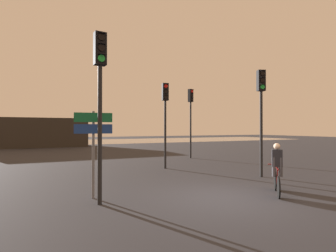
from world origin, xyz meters
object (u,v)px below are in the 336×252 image
traffic_light_near_right (261,103)px  distant_building (30,133)px  traffic_light_far_right (191,110)px  cyclist (277,169)px  traffic_light_center (165,109)px  traffic_light_near_left (100,85)px  direction_sign_post (93,138)px

traffic_light_near_right → distant_building: bearing=-48.9°
traffic_light_near_right → traffic_light_far_right: bearing=-77.6°
traffic_light_near_right → cyclist: traffic_light_near_right is taller
traffic_light_near_right → cyclist: size_ratio=2.84×
traffic_light_far_right → distant_building: bearing=-74.0°
traffic_light_center → traffic_light_far_right: bearing=-127.4°
distant_building → traffic_light_near_left: size_ratio=2.54×
distant_building → direction_sign_post: bearing=-83.6°
cyclist → traffic_light_near_left: bearing=-151.7°
traffic_light_near_left → traffic_light_far_right: bearing=-138.1°
distant_building → traffic_light_near_right: traffic_light_near_right is taller
cyclist → traffic_light_near_right: bearing=96.0°
traffic_light_far_right → direction_sign_post: bearing=28.3°
traffic_light_center → cyclist: 6.85m
traffic_light_far_right → direction_sign_post: traffic_light_far_right is taller
traffic_light_near_left → direction_sign_post: bearing=-90.7°
traffic_light_far_right → traffic_light_near_left: size_ratio=1.03×
traffic_light_center → traffic_light_far_right: 5.06m
traffic_light_near_left → direction_sign_post: (-0.06, 0.69, -1.47)m
distant_building → traffic_light_center: (7.18, -20.40, 1.47)m
traffic_light_near_right → direction_sign_post: size_ratio=1.77×
traffic_light_near_left → direction_sign_post: size_ratio=1.82×
cyclist → direction_sign_post: bearing=-158.3°
traffic_light_near_right → traffic_light_center: size_ratio=1.04×
distant_building → cyclist: (8.11, -26.80, -0.80)m
distant_building → traffic_light_near_left: traffic_light_near_left is taller
traffic_light_near_right → traffic_light_far_right: 7.52m
cyclist → traffic_light_center: bearing=140.6°
traffic_light_center → traffic_light_far_right: traffic_light_far_right is taller
direction_sign_post → distant_building: bearing=-76.1°
traffic_light_far_right → traffic_light_near_left: (-7.92, -8.64, -0.08)m
traffic_light_center → traffic_light_far_right: size_ratio=0.92×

